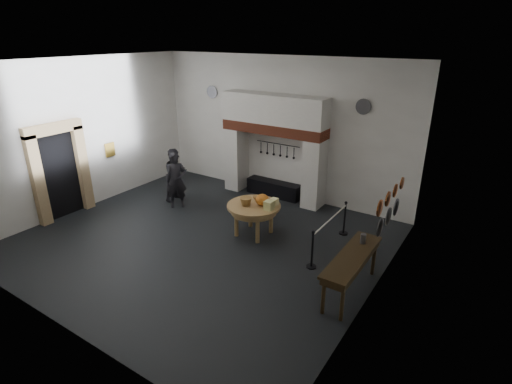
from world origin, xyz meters
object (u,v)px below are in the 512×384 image
Objects in this scene: work_table at (254,206)px; visitor_near at (176,180)px; barrier_post_far at (345,219)px; visitor_far at (176,175)px; barrier_post_near at (312,250)px; side_table at (352,256)px; iron_range at (274,189)px.

work_table is 0.82× the size of visitor_near.
barrier_post_far is at bearing 33.68° from work_table.
visitor_far is (-0.40, 0.40, -0.02)m from visitor_near.
visitor_near is at bearing 170.08° from barrier_post_near.
side_table reaches higher than work_table.
visitor_near is (-2.07, -2.44, 0.63)m from iron_range.
visitor_near is 0.57m from visitor_far.
visitor_far is at bearing -140.53° from iron_range.
work_table is 1.59× the size of barrier_post_near.
barrier_post_far is at bearing 90.00° from barrier_post_near.
iron_range is 4.49m from barrier_post_near.
visitor_near is 1.95× the size of barrier_post_far.
barrier_post_near and barrier_post_far have the same top height.
work_table is at bearing 160.97° from side_table.
barrier_post_near is at bearing 158.05° from side_table.
visitor_near reaches higher than barrier_post_near.
work_table is 3.32m from side_table.
work_table is 2.17m from barrier_post_near.
visitor_near reaches higher than iron_range.
work_table is at bearing -146.32° from barrier_post_far.
visitor_near is (-3.04, 0.25, 0.04)m from work_table.
visitor_far is at bearing -172.59° from barrier_post_far.
side_table is at bearing -65.84° from barrier_post_far.
visitor_far is at bearing 166.77° from barrier_post_near.
iron_range is at bearing 137.44° from side_table.
side_table reaches higher than iron_range.
side_table is 1.25m from barrier_post_near.
iron_range is at bearing 156.22° from barrier_post_far.
work_table reaches higher than iron_range.
visitor_near is 6.31m from side_table.
work_table is 0.65× the size of side_table.
visitor_far is 5.64m from barrier_post_near.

